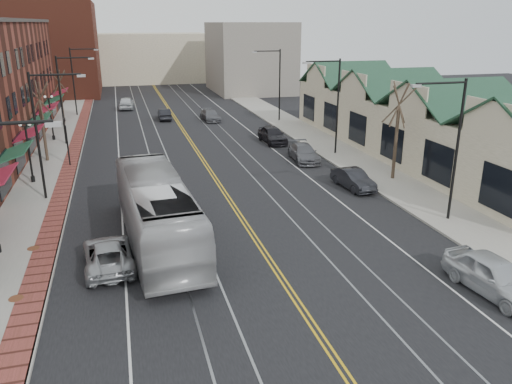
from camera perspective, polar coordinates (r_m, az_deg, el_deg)
ground at (r=21.26m, az=4.62°, el=-12.28°), size 160.00×160.00×0.00m
sidewalk_left at (r=39.01m, az=-22.92°, el=1.09°), size 4.00×120.00×0.15m
sidewalk_right at (r=42.78m, az=10.73°, el=3.74°), size 4.00×120.00×0.15m
building_right at (r=45.21m, az=17.82°, el=6.87°), size 8.00×36.00×4.60m
backdrop_left at (r=87.66m, az=-22.40°, el=14.87°), size 14.00×18.00×14.00m
backdrop_mid at (r=102.45m, az=-12.14°, el=14.79°), size 22.00×14.00×9.00m
backdrop_right at (r=84.97m, az=-0.75°, el=15.12°), size 12.00×16.00×11.00m
streetlight_l_1 at (r=33.89m, az=-23.14°, el=7.23°), size 3.33×0.25×8.00m
streetlight_l_2 at (r=49.62m, az=-20.97°, el=10.73°), size 3.33×0.25×8.00m
streetlight_l_3 at (r=65.48m, az=-19.83°, el=12.54°), size 3.33×0.25×8.00m
streetlight_r_0 at (r=29.52m, az=21.45°, el=5.92°), size 3.33×0.25×8.00m
streetlight_r_1 at (r=43.18m, az=8.81°, el=10.70°), size 3.33×0.25×8.00m
streetlight_r_2 at (r=58.06m, az=2.30°, el=12.93°), size 3.33×0.25×8.00m
lamppost_l_2 at (r=38.60m, az=-24.49°, el=3.99°), size 0.84×0.28×4.27m
lamppost_l_3 at (r=52.19m, az=-22.36°, el=7.75°), size 0.84×0.28×4.27m
tree_left_near at (r=44.11m, az=-23.26°, el=7.58°), size 1.78×1.37×6.48m
tree_left_far at (r=59.86m, az=-21.40°, el=10.17°), size 1.66×1.28×6.02m
tree_right_mid at (r=37.06m, az=15.80°, el=6.89°), size 1.90×1.46×6.93m
manhole_mid at (r=23.27m, az=-25.74°, el=-10.89°), size 0.60×0.60×0.02m
manhole_far at (r=27.69m, az=-24.09°, el=-5.89°), size 0.60×0.60×0.02m
traffic_signal at (r=42.15m, az=-20.82°, el=5.79°), size 0.18×0.15×3.80m
transit_bus at (r=26.16m, az=-11.27°, el=-2.12°), size 3.83×12.91×3.55m
parked_suv at (r=24.52m, az=-16.54°, el=-6.85°), size 2.53×4.90×1.32m
parked_car_a at (r=23.63m, az=25.60°, el=-8.62°), size 2.42×4.95×1.63m
parked_car_b at (r=35.18m, az=11.06°, el=1.45°), size 1.79×4.19×1.34m
parked_car_c at (r=41.75m, az=5.47°, el=4.48°), size 2.34×4.89×1.37m
parked_car_d at (r=47.95m, az=1.89°, el=6.56°), size 2.01×4.72×1.59m
distant_car_left at (r=60.74m, az=-10.42°, el=8.73°), size 1.44×3.98×1.30m
distant_car_right at (r=59.43m, az=-5.24°, el=8.73°), size 2.04×4.49×1.28m
distant_car_far at (r=69.59m, az=-14.61°, el=9.82°), size 2.28×4.87×1.61m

